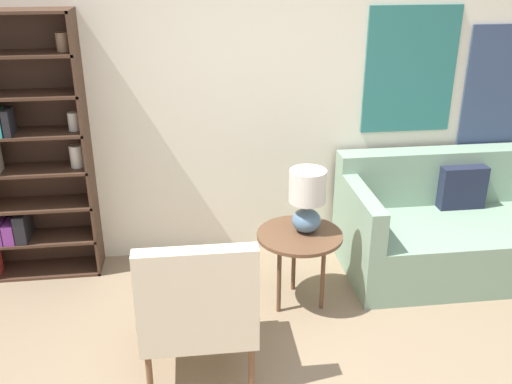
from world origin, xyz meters
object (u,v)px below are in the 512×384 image
Objects in this scene: armchair at (198,306)px; side_table at (300,240)px; table_lamp at (307,197)px; couch at (466,228)px; bookshelf at (0,156)px.

armchair reaches higher than side_table.
armchair is 1.08m from table_lamp.
armchair is 1.59× the size of side_table.
side_table is at bearing -147.70° from table_lamp.
couch is at bearing 15.09° from side_table.
bookshelf is at bearing 134.51° from armchair.
armchair reaches higher than couch.
bookshelf is 1.96m from armchair.
bookshelf is 2.20m from side_table.
armchair is at bearing -45.49° from bookshelf.
couch is at bearing -5.03° from bookshelf.
bookshelf is at bearing 161.57° from side_table.
side_table is at bearing -164.91° from couch.
side_table is at bearing 43.80° from armchair.
side_table is at bearing -18.43° from bookshelf.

